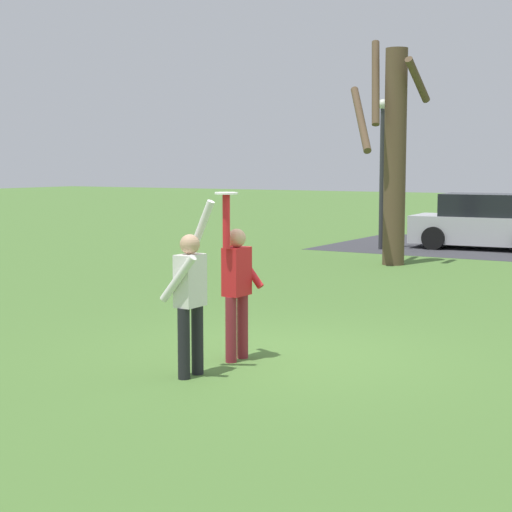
% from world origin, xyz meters
% --- Properties ---
extents(ground_plane, '(120.00, 120.00, 0.00)m').
position_xyz_m(ground_plane, '(0.00, 0.00, 0.00)').
color(ground_plane, '#4C7533').
extents(person_catcher, '(0.49, 0.55, 2.08)m').
position_xyz_m(person_catcher, '(-0.35, -0.54, 0.98)').
color(person_catcher, maroon).
rests_on(person_catcher, ground_plane).
extents(person_defender, '(0.49, 0.55, 2.04)m').
position_xyz_m(person_defender, '(-0.37, -1.50, 0.98)').
color(person_defender, black).
rests_on(person_defender, ground_plane).
extents(frisbee_disc, '(0.28, 0.28, 0.02)m').
position_xyz_m(frisbee_disc, '(-0.35, -0.77, 2.09)').
color(frisbee_disc, white).
rests_on(frisbee_disc, person_catcher).
extents(parked_car_silver, '(4.21, 2.25, 1.59)m').
position_xyz_m(parked_car_silver, '(-1.59, 14.83, 0.73)').
color(parked_car_silver, '#BCBCC1').
rests_on(parked_car_silver, ground_plane).
extents(bare_tree_tall, '(1.96, 1.86, 5.43)m').
position_xyz_m(bare_tree_tall, '(-2.44, 9.85, 2.77)').
color(bare_tree_tall, brown).
rests_on(bare_tree_tall, ground_plane).
extents(lamppost_by_lot, '(0.28, 0.28, 4.26)m').
position_xyz_m(lamppost_by_lot, '(-4.09, 13.16, 2.59)').
color(lamppost_by_lot, '#2D2D33').
rests_on(lamppost_by_lot, ground_plane).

